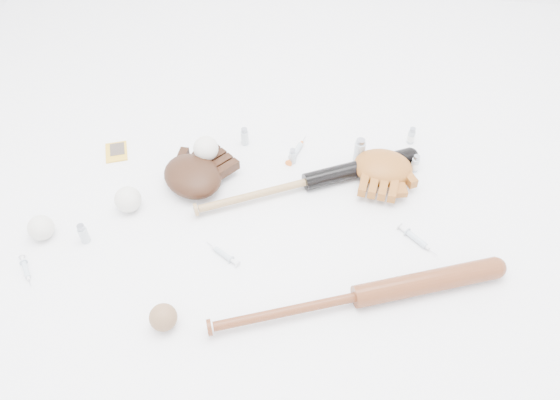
# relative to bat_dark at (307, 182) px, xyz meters

# --- Properties ---
(bat_dark) EXTENTS (0.74, 0.41, 0.06)m
(bat_dark) POSITION_rel_bat_dark_xyz_m (0.00, 0.00, 0.00)
(bat_dark) COLOR black
(bat_dark) RESTS_ON ground
(bat_wood) EXTENTS (0.84, 0.36, 0.06)m
(bat_wood) POSITION_rel_bat_dark_xyz_m (0.17, -0.42, 0.00)
(bat_wood) COLOR brown
(bat_wood) RESTS_ON ground
(glove_dark) EXTENTS (0.35, 0.35, 0.09)m
(glove_dark) POSITION_rel_bat_dark_xyz_m (-0.37, -0.03, 0.02)
(glove_dark) COLOR black
(glove_dark) RESTS_ON ground
(glove_tan) EXTENTS (0.27, 0.27, 0.08)m
(glove_tan) POSITION_rel_bat_dark_xyz_m (0.24, 0.08, 0.01)
(glove_tan) COLOR brown
(glove_tan) RESTS_ON ground
(trading_card) EXTENTS (0.10, 0.12, 0.01)m
(trading_card) POSITION_rel_bat_dark_xyz_m (-0.68, 0.09, -0.03)
(trading_card) COLOR gold
(trading_card) RESTS_ON ground
(pedestal) EXTENTS (0.09, 0.09, 0.04)m
(pedestal) POSITION_rel_bat_dark_xyz_m (-0.34, 0.06, -0.01)
(pedestal) COLOR white
(pedestal) RESTS_ON ground
(baseball_on_pedestal) EXTENTS (0.08, 0.08, 0.08)m
(baseball_on_pedestal) POSITION_rel_bat_dark_xyz_m (-0.34, 0.06, 0.06)
(baseball_on_pedestal) COLOR silver
(baseball_on_pedestal) RESTS_ON pedestal
(baseball_left) EXTENTS (0.08, 0.08, 0.08)m
(baseball_left) POSITION_rel_bat_dark_xyz_m (-0.78, -0.30, 0.01)
(baseball_left) COLOR silver
(baseball_left) RESTS_ON ground
(baseball_upper) EXTENTS (0.07, 0.07, 0.07)m
(baseball_upper) POSITION_rel_bat_dark_xyz_m (-0.36, 0.02, 0.01)
(baseball_upper) COLOR silver
(baseball_upper) RESTS_ON ground
(baseball_mid) EXTENTS (0.08, 0.08, 0.08)m
(baseball_mid) POSITION_rel_bat_dark_xyz_m (-0.55, -0.16, 0.01)
(baseball_mid) COLOR silver
(baseball_mid) RESTS_ON ground
(baseball_aged) EXTENTS (0.07, 0.07, 0.07)m
(baseball_aged) POSITION_rel_bat_dark_xyz_m (-0.33, -0.55, 0.01)
(baseball_aged) COLOR brown
(baseball_aged) RESTS_ON ground
(syringe_0) EXTENTS (0.10, 0.12, 0.02)m
(syringe_0) POSITION_rel_bat_dark_xyz_m (-0.77, -0.43, -0.02)
(syringe_0) COLOR #ADBCC6
(syringe_0) RESTS_ON ground
(syringe_1) EXTENTS (0.13, 0.10, 0.02)m
(syringe_1) POSITION_rel_bat_dark_xyz_m (-0.22, -0.31, -0.02)
(syringe_1) COLOR #ADBCC6
(syringe_1) RESTS_ON ground
(syringe_2) EXTENTS (0.08, 0.17, 0.02)m
(syringe_2) POSITION_rel_bat_dark_xyz_m (-0.05, 0.17, -0.02)
(syringe_2) COLOR #ADBCC6
(syringe_2) RESTS_ON ground
(syringe_3) EXTENTS (0.14, 0.13, 0.02)m
(syringe_3) POSITION_rel_bat_dark_xyz_m (0.35, -0.18, -0.02)
(syringe_3) COLOR #ADBCC6
(syringe_3) RESTS_ON ground
(vial_0) EXTENTS (0.02, 0.02, 0.06)m
(vial_0) POSITION_rel_bat_dark_xyz_m (-0.06, 0.12, 0.00)
(vial_0) COLOR #B1BBC2
(vial_0) RESTS_ON ground
(vial_1) EXTENTS (0.03, 0.03, 0.06)m
(vial_1) POSITION_rel_bat_dark_xyz_m (0.35, 0.27, 0.00)
(vial_1) COLOR #B1BBC2
(vial_1) RESTS_ON ground
(vial_2) EXTENTS (0.03, 0.03, 0.07)m
(vial_2) POSITION_rel_bat_dark_xyz_m (-0.24, 0.19, 0.01)
(vial_2) COLOR #B1BBC2
(vial_2) RESTS_ON ground
(vial_3) EXTENTS (0.04, 0.04, 0.09)m
(vial_3) POSITION_rel_bat_dark_xyz_m (0.17, 0.16, 0.02)
(vial_3) COLOR #B1BBC2
(vial_3) RESTS_ON ground
(vial_4) EXTENTS (0.03, 0.03, 0.07)m
(vial_4) POSITION_rel_bat_dark_xyz_m (-0.64, -0.30, 0.01)
(vial_4) COLOR #B1BBC2
(vial_4) RESTS_ON ground
(vial_5) EXTENTS (0.03, 0.03, 0.07)m
(vial_5) POSITION_rel_bat_dark_xyz_m (0.35, 0.13, 0.00)
(vial_5) COLOR #B1BBC2
(vial_5) RESTS_ON ground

